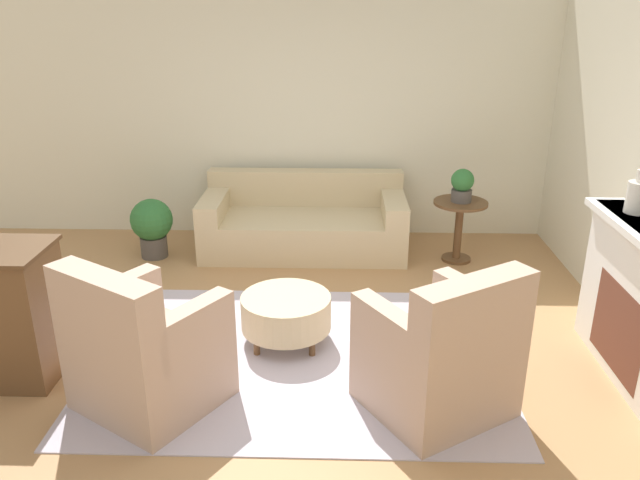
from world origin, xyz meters
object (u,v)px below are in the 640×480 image
Objects in this scene: armchair_right at (442,358)px; potted_plant_floor at (152,224)px; ottoman_table at (286,312)px; couch at (304,224)px; vase_mantel_near at (638,196)px; armchair_left at (143,353)px; side_table at (459,220)px; potted_plant_on_side_table at (462,185)px.

armchair_right reaches higher than potted_plant_floor.
armchair_right is 1.59× the size of ottoman_table.
potted_plant_floor is at bearing -170.55° from couch.
ottoman_table is 2.24× the size of vase_mantel_near.
armchair_left is 1.75× the size of side_table.
ottoman_table is at bearing -133.64° from potted_plant_on_side_table.
armchair_left reaches higher than side_table.
side_table is (1.64, 1.72, 0.18)m from ottoman_table.
couch is 1.91× the size of armchair_right.
vase_mantel_near is at bearing -39.15° from couch.
potted_plant_floor is (-3.19, 0.01, -0.08)m from side_table.
ottoman_table is 2.09× the size of potted_plant_on_side_table.
potted_plant_floor is at bearing 131.76° from ottoman_table.
side_table is at bearing 0.00° from potted_plant_on_side_table.
potted_plant_on_side_table is at bearing 45.85° from armchair_left.
potted_plant_on_side_table is 3.22m from potted_plant_floor.
ottoman_table is 1.12× the size of potted_plant_floor.
potted_plant_on_side_table is at bearing -9.48° from couch.
side_table is 3.19m from potted_plant_floor.
vase_mantel_near reaches higher than potted_plant_on_side_table.
vase_mantel_near is at bearing 29.46° from armchair_right.
side_table is 1.91× the size of potted_plant_on_side_table.
vase_mantel_near reaches higher than armchair_right.
vase_mantel_near is 0.94× the size of potted_plant_on_side_table.
vase_mantel_near is 0.50× the size of potted_plant_floor.
armchair_left is 1.23m from ottoman_table.
side_table is at bearing 45.85° from armchair_left.
armchair_right is 2.68m from potted_plant_on_side_table.
potted_plant_on_side_table is (1.64, 1.72, 0.56)m from ottoman_table.
armchair_right reaches higher than side_table.
armchair_right reaches higher than couch.
armchair_left is at bearing 180.00° from armchair_right.
potted_plant_floor is at bearing 135.36° from armchair_right.
armchair_left and armchair_right have the same top height.
couch is 1.71m from potted_plant_on_side_table.
armchair_right is 3.56× the size of vase_mantel_near.
vase_mantel_near is 2.02m from potted_plant_on_side_table.
side_table is at bearing -9.48° from couch.
armchair_left is 1.78× the size of potted_plant_floor.
armchair_left is 1.94m from armchair_right.
armchair_left reaches higher than ottoman_table.
armchair_left is 1.59× the size of ottoman_table.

